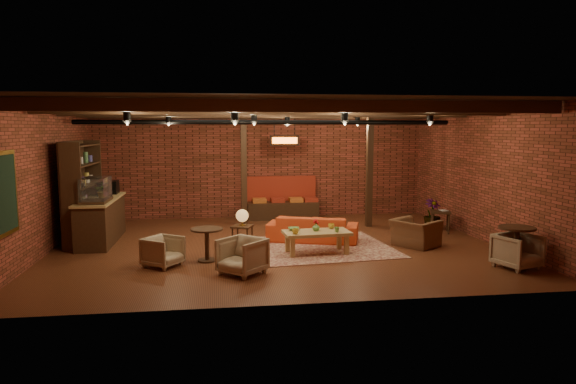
{
  "coord_description": "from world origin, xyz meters",
  "views": [
    {
      "loc": [
        -1.35,
        -11.55,
        2.7
      ],
      "look_at": [
        0.29,
        0.2,
        1.22
      ],
      "focal_mm": 32.0,
      "sensor_mm": 36.0,
      "label": 1
    }
  ],
  "objects": [
    {
      "name": "wall_left",
      "position": [
        -5.0,
        0.0,
        1.6
      ],
      "size": [
        0.02,
        8.0,
        3.2
      ],
      "primitive_type": "cube",
      "color": "#602B1B",
      "rests_on": "ground"
    },
    {
      "name": "wall_right",
      "position": [
        5.0,
        0.0,
        1.6
      ],
      "size": [
        0.02,
        8.0,
        3.2
      ],
      "primitive_type": "cube",
      "color": "#602B1B",
      "rests_on": "ground"
    },
    {
      "name": "post_left",
      "position": [
        -0.6,
        2.6,
        1.6
      ],
      "size": [
        0.16,
        0.16,
        3.2
      ],
      "primitive_type": "cube",
      "color": "black",
      "rests_on": "ground"
    },
    {
      "name": "coffee_table",
      "position": [
        0.76,
        -0.86,
        0.43
      ],
      "size": [
        1.48,
        0.82,
        0.74
      ],
      "rotation": [
        0.0,
        0.0,
        0.08
      ],
      "color": "#A9864F",
      "rests_on": "floor"
    },
    {
      "name": "side_table_lamp",
      "position": [
        -0.8,
        -0.18,
        0.68
      ],
      "size": [
        0.56,
        0.56,
        0.9
      ],
      "rotation": [
        0.0,
        0.0,
        -0.38
      ],
      "color": "black",
      "rests_on": "floor"
    },
    {
      "name": "armchair_right",
      "position": [
        3.15,
        -0.5,
        0.42
      ],
      "size": [
        1.05,
        1.14,
        0.83
      ],
      "primitive_type": "imported",
      "rotation": [
        0.0,
        0.0,
        2.16
      ],
      "color": "brown",
      "rests_on": "floor"
    },
    {
      "name": "ceiling_pipe",
      "position": [
        0.0,
        1.6,
        2.85
      ],
      "size": [
        9.6,
        0.12,
        0.12
      ],
      "primitive_type": "cylinder",
      "rotation": [
        0.0,
        1.57,
        0.0
      ],
      "color": "black",
      "rests_on": "ceiling"
    },
    {
      "name": "armchair_a",
      "position": [
        -2.42,
        -1.47,
        0.33
      ],
      "size": [
        0.85,
        0.86,
        0.65
      ],
      "primitive_type": "imported",
      "rotation": [
        0.0,
        0.0,
        0.96
      ],
      "color": "beige",
      "rests_on": "floor"
    },
    {
      "name": "plant_tall",
      "position": [
        4.4,
        1.44,
        1.2
      ],
      "size": [
        1.69,
        1.69,
        2.4
      ],
      "primitive_type": "imported",
      "rotation": [
        0.0,
        0.0,
        0.31
      ],
      "color": "#4C7F4C",
      "rests_on": "floor"
    },
    {
      "name": "sofa",
      "position": [
        0.91,
        0.34,
        0.31
      ],
      "size": [
        2.3,
        1.47,
        0.62
      ],
      "primitive_type": "imported",
      "rotation": [
        0.0,
        0.0,
        2.82
      ],
      "color": "#C9401B",
      "rests_on": "floor"
    },
    {
      "name": "wall_front",
      "position": [
        0.0,
        -4.0,
        1.6
      ],
      "size": [
        10.0,
        0.02,
        3.2
      ],
      "primitive_type": "cube",
      "color": "#602B1B",
      "rests_on": "ground"
    },
    {
      "name": "banquette",
      "position": [
        0.6,
        3.55,
        0.5
      ],
      "size": [
        2.1,
        0.7,
        1.0
      ],
      "primitive_type": null,
      "color": "maroon",
      "rests_on": "ground"
    },
    {
      "name": "post_right",
      "position": [
        2.8,
        2.0,
        1.6
      ],
      "size": [
        0.16,
        0.16,
        3.2
      ],
      "primitive_type": "cube",
      "color": "black",
      "rests_on": "ground"
    },
    {
      "name": "side_table_book",
      "position": [
        4.4,
        0.93,
        0.52
      ],
      "size": [
        0.64,
        0.64,
        0.58
      ],
      "rotation": [
        0.0,
        0.0,
        -0.34
      ],
      "color": "black",
      "rests_on": "floor"
    },
    {
      "name": "chalkboard_menu",
      "position": [
        -4.93,
        -2.3,
        1.6
      ],
      "size": [
        0.08,
        0.96,
        1.46
      ],
      "primitive_type": "cube",
      "color": "black",
      "rests_on": "wall_left"
    },
    {
      "name": "shelving_hutch",
      "position": [
        -4.5,
        1.1,
        1.2
      ],
      "size": [
        0.52,
        2.0,
        2.4
      ],
      "primitive_type": null,
      "color": "black",
      "rests_on": "ground"
    },
    {
      "name": "floor",
      "position": [
        0.0,
        0.0,
        0.0
      ],
      "size": [
        10.0,
        10.0,
        0.0
      ],
      "primitive_type": "plane",
      "color": "#421C10",
      "rests_on": "ground"
    },
    {
      "name": "round_table_left",
      "position": [
        -1.57,
        -1.19,
        0.46
      ],
      "size": [
        0.65,
        0.65,
        0.68
      ],
      "color": "black",
      "rests_on": "floor"
    },
    {
      "name": "ceiling",
      "position": [
        0.0,
        0.0,
        3.2
      ],
      "size": [
        10.0,
        8.0,
        0.02
      ],
      "primitive_type": "cube",
      "color": "black",
      "rests_on": "wall_back"
    },
    {
      "name": "ceiling_spotlights",
      "position": [
        0.0,
        0.0,
        2.86
      ],
      "size": [
        6.4,
        4.4,
        0.28
      ],
      "primitive_type": null,
      "color": "black",
      "rests_on": "ceiling"
    },
    {
      "name": "wall_back",
      "position": [
        0.0,
        4.0,
        1.6
      ],
      "size": [
        10.0,
        0.02,
        3.2
      ],
      "primitive_type": "cube",
      "color": "#602B1B",
      "rests_on": "ground"
    },
    {
      "name": "armchair_b",
      "position": [
        -0.9,
        -2.22,
        0.38
      ],
      "size": [
        1.0,
        1.0,
        0.75
      ],
      "primitive_type": "imported",
      "rotation": [
        0.0,
        0.0,
        -0.77
      ],
      "color": "beige",
      "rests_on": "floor"
    },
    {
      "name": "service_counter",
      "position": [
        -4.1,
        1.0,
        0.8
      ],
      "size": [
        0.8,
        2.5,
        1.6
      ],
      "primitive_type": null,
      "color": "black",
      "rests_on": "ground"
    },
    {
      "name": "armchair_far",
      "position": [
        4.4,
        -2.55,
        0.37
      ],
      "size": [
        0.89,
        0.86,
        0.74
      ],
      "primitive_type": "imported",
      "rotation": [
        0.0,
        0.0,
        0.33
      ],
      "color": "beige",
      "rests_on": "floor"
    },
    {
      "name": "round_table_right",
      "position": [
        4.4,
        -2.51,
        0.54
      ],
      "size": [
        0.69,
        0.69,
        0.81
      ],
      "color": "black",
      "rests_on": "floor"
    },
    {
      "name": "rug",
      "position": [
        0.68,
        -0.34,
        0.01
      ],
      "size": [
        3.96,
        3.18,
        0.01
      ],
      "primitive_type": "cube",
      "rotation": [
        0.0,
        0.0,
        0.1
      ],
      "color": "maroon",
      "rests_on": "floor"
    },
    {
      "name": "service_sign",
      "position": [
        0.6,
        3.1,
        2.35
      ],
      "size": [
        0.86,
        0.06,
        0.3
      ],
      "primitive_type": "cube",
      "color": "orange",
      "rests_on": "ceiling"
    },
    {
      "name": "ceiling_beams",
      "position": [
        0.0,
        0.0,
        3.08
      ],
      "size": [
        9.8,
        6.4,
        0.22
      ],
      "primitive_type": null,
      "color": "black",
      "rests_on": "ceiling"
    },
    {
      "name": "plant_counter",
      "position": [
        -4.0,
        1.2,
        1.22
      ],
      "size": [
        0.35,
        0.39,
        0.3
      ],
      "primitive_type": "imported",
      "color": "#337F33",
      "rests_on": "service_counter"
    }
  ]
}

